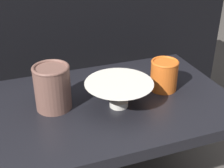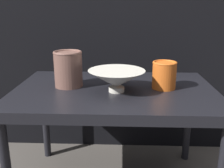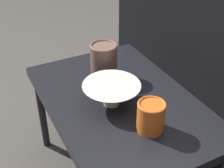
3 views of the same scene
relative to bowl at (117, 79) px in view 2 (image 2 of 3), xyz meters
The scene contains 5 objects.
table 0.11m from the bowl, 101.00° to the left, with size 0.84×0.56×0.48m.
couch_backdrop 0.68m from the bowl, 90.74° to the left, with size 1.43×0.50×0.87m.
bowl is the anchor object (origin of this frame).
vase_textured_left 0.22m from the bowl, 162.09° to the left, with size 0.12×0.12×0.15m.
vase_colorful_right 0.20m from the bowl, 15.33° to the left, with size 0.10×0.10×0.11m.
Camera 2 is at (0.03, -1.05, 0.81)m, focal length 42.00 mm.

